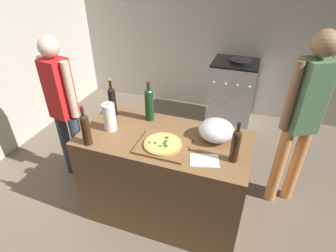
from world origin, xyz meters
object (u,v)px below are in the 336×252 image
Objects in this scene: person_in_stripes at (63,105)px; stove at (232,93)px; wine_bottle_amber at (236,144)px; pizza at (163,144)px; mixing_bowl at (216,130)px; wine_bottle_dark at (149,103)px; wine_bottle_green at (85,128)px; paper_towel_roll at (109,117)px; person_in_red at (303,115)px; wine_bottle_clear at (112,100)px.

stove is at bearing 50.20° from person_in_stripes.
pizza is at bearing -177.89° from wine_bottle_amber.
mixing_bowl is 0.64m from wine_bottle_dark.
pizza is at bearing 14.79° from wine_bottle_green.
wine_bottle_amber is at bearing -51.83° from mixing_bowl.
stove is at bearing 68.00° from paper_towel_roll.
wine_bottle_green is at bearing -105.52° from paper_towel_roll.
wine_bottle_amber is 0.19× the size of person_in_red.
stove is 2.36m from person_in_stripes.
pizza is at bearing -98.07° from stove.
paper_towel_roll is 0.16× the size of person_in_stripes.
wine_bottle_green is 0.35× the size of stove.
wine_bottle_dark reaches higher than wine_bottle_green.
wine_bottle_clear is at bearing 165.54° from wine_bottle_amber.
person_in_stripes is (-0.68, 0.22, -0.12)m from paper_towel_roll.
wine_bottle_green is (-0.58, -0.15, 0.12)m from pizza.
wine_bottle_dark is (-0.63, 0.11, 0.08)m from mixing_bowl.
paper_towel_roll is 1.06m from wine_bottle_amber.
person_in_stripes is (-1.49, -1.78, 0.44)m from stove.
person_in_red is at bearing -61.95° from stove.
wine_bottle_clear is at bearing -173.79° from wine_bottle_dark.
person_in_stripes is at bearing 165.21° from pizza.
wine_bottle_clear reaches higher than pizza.
mixing_bowl is 0.79× the size of wine_bottle_clear.
paper_towel_roll is 1.67m from person_in_red.
wine_bottle_amber reaches higher than stove.
paper_towel_roll is at bearing -158.46° from person_in_red.
paper_towel_roll is 0.25× the size of stove.
wine_bottle_dark is at bearing 126.03° from pizza.
pizza is at bearing -145.91° from person_in_red.
pizza is 1.05× the size of mixing_bowl.
wine_bottle_clear is at bearing -116.99° from stove.
wine_bottle_dark is (-0.26, 0.36, 0.14)m from pizza.
stove is (-0.07, 1.85, -0.52)m from mixing_bowl.
pizza is 0.19× the size of person_in_stripes.
pizza is at bearing -10.01° from paper_towel_roll.
stove is (0.30, 2.10, -0.46)m from pizza.
wine_bottle_dark is at bearing 2.60° from person_in_stripes.
wine_bottle_green is at bearing -86.60° from wine_bottle_clear.
stove reaches higher than pizza.
mixing_bowl is at bearing 9.79° from paper_towel_roll.
mixing_bowl is 0.98m from wine_bottle_clear.
person_in_stripes reaches higher than stove.
mixing_bowl is at bearing 22.63° from wine_bottle_green.
paper_towel_roll is 0.25m from wine_bottle_clear.
mixing_bowl is at bearing -4.37° from wine_bottle_clear.
person_in_stripes is 0.92× the size of person_in_red.
wine_bottle_dark reaches higher than pizza.
paper_towel_roll is 0.76× the size of wine_bottle_amber.
person_in_stripes is (-1.73, 0.29, -0.14)m from wine_bottle_amber.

